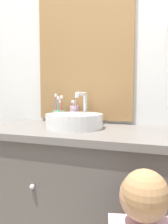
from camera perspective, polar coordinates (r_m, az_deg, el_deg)
The scene contains 5 objects.
wall_back at distance 1.49m, azimuth 10.28°, elevation 11.96°, with size 3.20×0.18×2.50m.
vanity_counter at distance 1.34m, azimuth 6.78°, elevation -23.98°, with size 1.43×0.57×0.90m.
sink_basin at distance 1.27m, azimuth -2.35°, elevation -2.14°, with size 0.33×0.39×0.21m.
toothbrush_holder at distance 1.49m, azimuth -6.47°, elevation -1.08°, with size 0.09×0.09×0.20m.
soap_dispenser at distance 1.48m, azimuth -2.54°, elevation -0.52°, with size 0.06×0.06×0.16m.
Camera 1 is at (0.26, -0.83, 1.09)m, focal length 35.00 mm.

